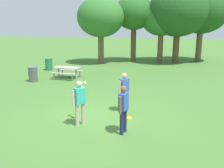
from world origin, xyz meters
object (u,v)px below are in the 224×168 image
object	(u,v)px
trash_can_beside_table	(33,74)
tree_slender_mid	(178,11)
person_bystander	(123,106)
picnic_table_near	(67,70)
trash_can_further_along	(49,64)
tree_far_right	(162,19)
tree_broad_center	(134,13)
frisbee	(128,118)
person_catcher	(124,90)
person_thrower	(79,100)
tree_back_left	(202,11)
tree_tall_left	(101,17)

from	to	relation	value
trash_can_beside_table	tree_slender_mid	distance (m)	14.26
person_bystander	picnic_table_near	size ratio (longest dim) A/B	0.91
trash_can_further_along	tree_far_right	bearing A→B (deg)	36.53
tree_broad_center	tree_far_right	xyz separation A→B (m)	(2.58, 0.18, -0.53)
frisbee	person_catcher	bearing A→B (deg)	112.19
trash_can_further_along	tree_broad_center	size ratio (longest dim) A/B	0.15
person_thrower	tree_slender_mid	size ratio (longest dim) A/B	0.23
picnic_table_near	trash_can_beside_table	world-z (taller)	trash_can_beside_table
frisbee	trash_can_beside_table	xyz separation A→B (m)	(-6.91, 4.92, 0.47)
person_catcher	tree_back_left	world-z (taller)	tree_back_left
tree_tall_left	tree_back_left	world-z (taller)	tree_back_left
person_bystander	picnic_table_near	distance (m)	9.26
trash_can_beside_table	trash_can_further_along	bearing A→B (deg)	102.55
person_thrower	person_bystander	bearing A→B (deg)	-11.93
person_catcher	frisbee	distance (m)	1.23
trash_can_further_along	tree_tall_left	size ratio (longest dim) A/B	0.16
trash_can_further_along	tree_broad_center	xyz separation A→B (m)	(5.95, 6.15, 4.11)
frisbee	tree_tall_left	distance (m)	14.52
person_catcher	picnic_table_near	xyz separation A→B (m)	(-4.86, 5.55, -0.38)
tree_tall_left	tree_far_right	xyz separation A→B (m)	(5.36, 2.03, -0.13)
person_bystander	tree_broad_center	distance (m)	16.85
person_bystander	frisbee	world-z (taller)	person_bystander
trash_can_further_along	person_catcher	bearing A→B (deg)	-47.26
person_bystander	trash_can_beside_table	xyz separation A→B (m)	(-6.93, 6.29, -0.46)
frisbee	tree_slender_mid	world-z (taller)	tree_slender_mid
person_bystander	trash_can_beside_table	world-z (taller)	person_bystander
tree_tall_left	person_thrower	bearing A→B (deg)	-78.11
tree_broad_center	tree_slender_mid	bearing A→B (deg)	0.54
picnic_table_near	tree_back_left	xyz separation A→B (m)	(9.61, 10.14, 4.21)
person_thrower	tree_back_left	xyz separation A→B (m)	(6.08, 17.45, 3.81)
frisbee	trash_can_beside_table	distance (m)	8.50
person_catcher	trash_can_further_along	size ratio (longest dim) A/B	1.71
person_bystander	tree_slender_mid	size ratio (longest dim) A/B	0.23
frisbee	person_thrower	bearing A→B (deg)	-147.99
frisbee	tree_tall_left	xyz separation A→B (m)	(-4.60, 13.12, 4.18)
frisbee	trash_can_further_along	distance (m)	11.78
tree_broad_center	tree_far_right	bearing A→B (deg)	3.99
frisbee	person_bystander	bearing A→B (deg)	-88.94
person_bystander	frisbee	size ratio (longest dim) A/B	5.95
person_thrower	frisbee	distance (m)	2.14
person_bystander	frisbee	bearing A→B (deg)	91.06
tree_tall_left	tree_slender_mid	world-z (taller)	tree_slender_mid
frisbee	tree_back_left	size ratio (longest dim) A/B	0.04
person_thrower	tree_tall_left	xyz separation A→B (m)	(-2.98, 14.14, 3.23)
frisbee	tree_far_right	xyz separation A→B (m)	(0.76, 15.16, 4.06)
person_thrower	tree_broad_center	xyz separation A→B (m)	(-0.20, 15.99, 3.63)
trash_can_beside_table	person_bystander	bearing A→B (deg)	-42.21
person_thrower	trash_can_beside_table	bearing A→B (deg)	131.64
picnic_table_near	person_thrower	bearing A→B (deg)	-64.20
frisbee	tree_broad_center	size ratio (longest dim) A/B	0.04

